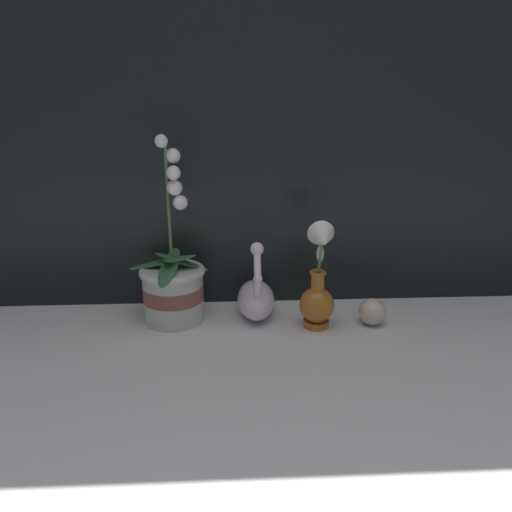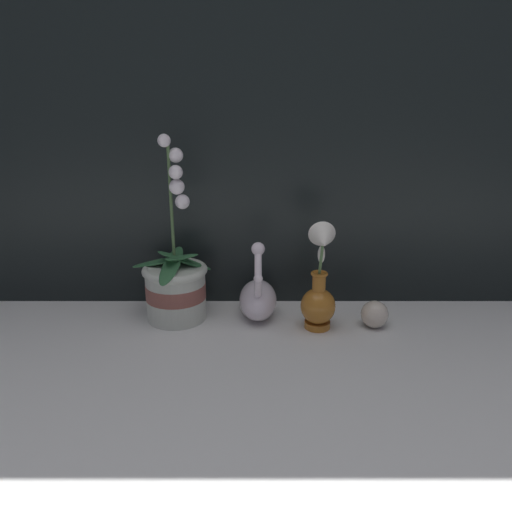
# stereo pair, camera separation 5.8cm
# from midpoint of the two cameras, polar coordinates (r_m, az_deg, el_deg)

# --- Properties ---
(ground_plane) EXTENTS (2.80, 2.80, 0.00)m
(ground_plane) POSITION_cam_midpoint_polar(r_m,az_deg,el_deg) (1.21, 0.01, -10.20)
(ground_plane) COLOR silver
(window_backdrop) EXTENTS (2.80, 0.03, 1.20)m
(window_backdrop) POSITION_cam_midpoint_polar(r_m,az_deg,el_deg) (1.34, -0.65, 19.24)
(window_backdrop) COLOR black
(window_backdrop) RESTS_ON ground_plane
(orchid_potted_plant) EXTENTS (0.23, 0.23, 0.48)m
(orchid_potted_plant) POSITION_cam_midpoint_polar(r_m,az_deg,el_deg) (1.32, -10.68, -3.30)
(orchid_potted_plant) COLOR beige
(orchid_potted_plant) RESTS_ON ground_plane
(swan_figurine) EXTENTS (0.10, 0.20, 0.23)m
(swan_figurine) POSITION_cam_midpoint_polar(r_m,az_deg,el_deg) (1.34, -1.25, -4.71)
(swan_figurine) COLOR white
(swan_figurine) RESTS_ON ground_plane
(blue_vase) EXTENTS (0.09, 0.12, 0.29)m
(blue_vase) POSITION_cam_midpoint_polar(r_m,az_deg,el_deg) (1.26, 5.81, -3.87)
(blue_vase) COLOR #B26B23
(blue_vase) RESTS_ON ground_plane
(glass_sphere) EXTENTS (0.07, 0.07, 0.07)m
(glass_sphere) POSITION_cam_midpoint_polar(r_m,az_deg,el_deg) (1.33, 11.93, -6.25)
(glass_sphere) COLOR beige
(glass_sphere) RESTS_ON ground_plane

